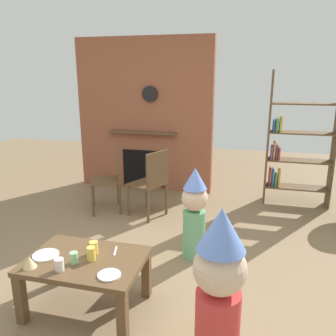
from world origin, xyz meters
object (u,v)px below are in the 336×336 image
(paper_cup_center, at_px, (91,254))
(paper_plate_front, at_px, (109,275))
(dining_chair_left, at_px, (112,175))
(coffee_table, at_px, (86,267))
(paper_cup_near_right, at_px, (74,258))
(paper_cup_near_left, at_px, (94,248))
(child_with_cone_hat, at_px, (219,293))
(child_in_pink, at_px, (194,211))
(paper_cup_far_left, at_px, (59,265))
(dining_chair_middle, at_px, (152,180))
(paper_plate_rear, at_px, (46,255))
(birthday_cake_slice, at_px, (30,262))
(bookshelf, at_px, (295,146))

(paper_cup_center, height_order, paper_plate_front, paper_cup_center)
(dining_chair_left, bearing_deg, paper_plate_front, 86.73)
(coffee_table, distance_m, paper_cup_near_right, 0.15)
(paper_cup_near_left, bearing_deg, child_with_cone_hat, -25.03)
(paper_cup_near_left, bearing_deg, child_in_pink, 54.81)
(paper_cup_center, relative_size, paper_plate_front, 0.65)
(coffee_table, height_order, paper_cup_center, paper_cup_center)
(paper_cup_far_left, bearing_deg, child_with_cone_hat, -9.69)
(coffee_table, bearing_deg, paper_cup_center, -6.69)
(coffee_table, xyz_separation_m, dining_chair_middle, (-0.03, 1.90, 0.14))
(paper_cup_near_left, distance_m, paper_cup_center, 0.10)
(paper_plate_rear, distance_m, child_in_pink, 1.46)
(birthday_cake_slice, distance_m, dining_chair_middle, 2.14)
(child_with_cone_hat, height_order, dining_chair_left, child_with_cone_hat)
(paper_cup_near_right, height_order, child_with_cone_hat, child_with_cone_hat)
(paper_plate_front, bearing_deg, dining_chair_left, 112.71)
(child_in_pink, height_order, dining_chair_left, child_in_pink)
(paper_cup_near_left, bearing_deg, paper_cup_center, -74.54)
(paper_cup_near_right, xyz_separation_m, child_with_cone_hat, (1.12, -0.32, 0.11))
(paper_cup_center, height_order, dining_chair_middle, dining_chair_middle)
(bookshelf, distance_m, child_with_cone_hat, 3.37)
(paper_cup_center, distance_m, paper_plate_front, 0.28)
(paper_cup_near_right, bearing_deg, birthday_cake_slice, -155.08)
(birthday_cake_slice, bearing_deg, dining_chair_middle, 81.62)
(paper_plate_front, relative_size, child_in_pink, 0.17)
(child_with_cone_hat, bearing_deg, birthday_cake_slice, 12.88)
(paper_cup_near_right, relative_size, paper_plate_front, 0.53)
(child_in_pink, bearing_deg, bookshelf, -176.59)
(coffee_table, height_order, dining_chair_left, dining_chair_left)
(child_with_cone_hat, bearing_deg, coffee_table, 0.00)
(paper_cup_far_left, height_order, dining_chair_left, dining_chair_left)
(paper_plate_front, xyz_separation_m, dining_chair_middle, (-0.30, 2.07, 0.06))
(coffee_table, xyz_separation_m, paper_cup_near_right, (-0.05, -0.08, 0.12))
(paper_cup_near_left, relative_size, paper_cup_center, 0.95)
(paper_cup_center, distance_m, dining_chair_left, 2.12)
(bookshelf, xyz_separation_m, child_with_cone_hat, (-0.71, -3.28, -0.26))
(paper_cup_near_right, xyz_separation_m, child_in_pink, (0.73, 1.09, 0.01))
(paper_cup_near_left, distance_m, paper_plate_front, 0.36)
(paper_cup_near_left, bearing_deg, dining_chair_left, 109.14)
(paper_cup_near_left, height_order, paper_plate_rear, paper_cup_near_left)
(paper_plate_rear, bearing_deg, paper_cup_far_left, -35.78)
(paper_plate_front, xyz_separation_m, paper_plate_rear, (-0.60, 0.13, 0.00))
(paper_cup_near_left, bearing_deg, coffee_table, -109.15)
(birthday_cake_slice, relative_size, dining_chair_left, 0.11)
(paper_cup_center, distance_m, birthday_cake_slice, 0.45)
(bookshelf, xyz_separation_m, dining_chair_middle, (-1.81, -0.98, -0.35))
(paper_plate_front, distance_m, child_in_pink, 1.25)
(coffee_table, relative_size, birthday_cake_slice, 9.07)
(paper_cup_far_left, bearing_deg, paper_cup_center, 49.37)
(paper_cup_near_right, xyz_separation_m, paper_plate_front, (0.33, -0.09, -0.04))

